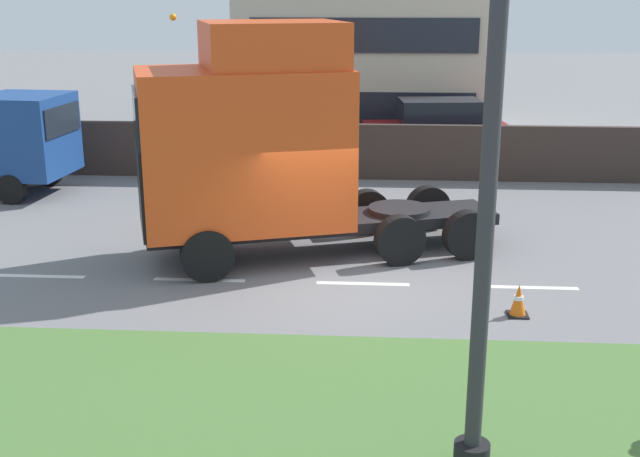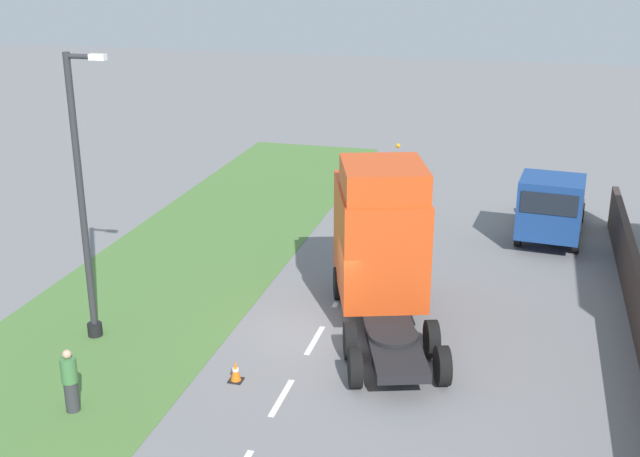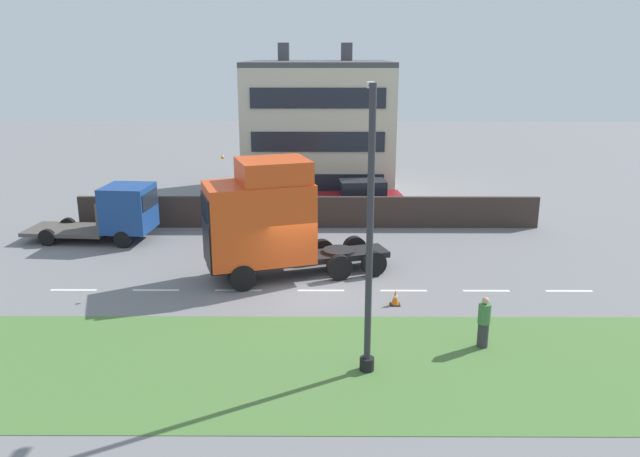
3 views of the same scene
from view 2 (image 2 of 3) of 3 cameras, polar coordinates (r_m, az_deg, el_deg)
name	(u,v)px [view 2 (image 2 of 3)]	position (r m, az deg, el deg)	size (l,w,h in m)	color
ground_plane	(321,330)	(23.89, 0.07, -7.20)	(120.00, 120.00, 0.00)	slate
grass_verge	(136,307)	(25.91, -12.93, -5.48)	(7.00, 44.00, 0.01)	#4C7538
lane_markings	(315,340)	(23.29, -0.37, -7.95)	(0.16, 21.00, 0.00)	white
lorry_cab	(380,239)	(23.98, 4.31, -0.78)	(4.58, 7.76, 5.00)	black
flatbed_truck	(551,208)	(31.13, 16.10, 1.40)	(2.77, 6.34, 2.75)	navy
lamp_post	(85,216)	(23.02, -16.39, 0.85)	(1.33, 0.42, 8.15)	black
pedestrian	(70,381)	(20.57, -17.35, -10.34)	(0.39, 0.39, 1.67)	#333338
traffic_cone_lead	(236,371)	(21.28, -6.03, -10.06)	(0.36, 0.36, 0.58)	black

